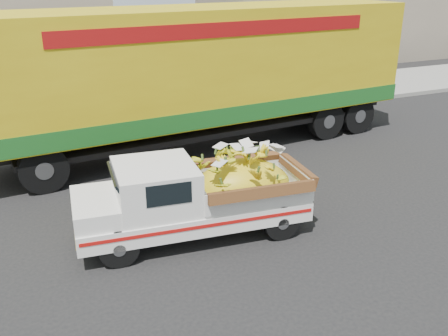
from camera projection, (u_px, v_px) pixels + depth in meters
name	position (u px, v px, depth m)	size (l,w,h in m)	color
ground	(208.00, 225.00, 9.79)	(100.00, 100.00, 0.00)	black
curb	(125.00, 128.00, 15.53)	(60.00, 0.25, 0.15)	gray
sidewalk	(111.00, 112.00, 17.31)	(60.00, 4.00, 0.14)	gray
building_right	(334.00, 2.00, 27.38)	(14.00, 6.00, 6.00)	gray
pickup_truck	(209.00, 194.00, 9.27)	(4.37, 1.97, 1.48)	black
semi_trailer	(204.00, 72.00, 13.34)	(12.04, 3.45, 3.80)	black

